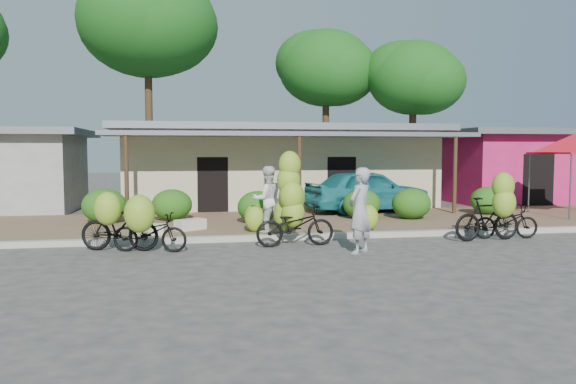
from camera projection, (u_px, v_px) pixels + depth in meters
The scene contains 27 objects.
ground at pixel (351, 252), 12.91m from camera, with size 100.00×100.00×0.00m, color #3D3B39.
sidewalk at pixel (306, 222), 17.81m from camera, with size 60.00×6.00×0.12m, color olive.
curb at pixel (330, 236), 14.86m from camera, with size 60.00×0.25×0.15m, color #A8A399.
shop_main at pixel (277, 165), 23.51m from camera, with size 13.00×8.50×3.35m.
shop_pink at pixel (505, 165), 25.42m from camera, with size 6.00×6.00×3.25m.
tree_far_center at pixel (143, 20), 27.09m from camera, with size 6.61×6.60×11.16m.
tree_center_right at pixel (322, 67), 29.30m from camera, with size 5.10×4.97×8.62m.
tree_near_right at pixel (409, 76), 28.10m from camera, with size 4.75×4.60×7.83m.
hedge_0 at pixel (104, 206), 17.16m from camera, with size 1.35×1.22×1.05m, color #1F5212.
hedge_1 at pixel (172, 205), 17.81m from camera, with size 1.27×1.14×0.99m, color #1F5212.
hedge_2 at pixel (258, 207), 17.12m from camera, with size 1.26×1.14×0.99m, color #1F5212.
hedge_3 at pixel (362, 204), 18.24m from camera, with size 1.24×1.12×0.97m, color #1F5212.
hedge_4 at pixel (411, 204), 18.19m from camera, with size 1.28×1.15×1.00m, color #1F5212.
hedge_5 at pixel (488, 200), 19.54m from camera, with size 1.23×1.11×0.96m, color #1F5212.
bike_far_left at pixel (147, 228), 12.72m from camera, with size 1.83×1.43×1.38m.
bike_left at pixel (118, 224), 12.89m from camera, with size 1.92×1.37×1.43m.
bike_center at pixel (292, 210), 13.87m from camera, with size 1.97×1.25×2.33m.
bike_right at pixel (491, 213), 14.34m from camera, with size 1.93×1.26×1.80m.
bike_far_right at pixel (506, 222), 14.85m from camera, with size 1.78×0.79×0.91m.
loose_banana_a at pixel (255, 217), 15.56m from camera, with size 0.58×0.49×0.72m, color olive.
loose_banana_b at pixel (255, 219), 15.26m from camera, with size 0.56×0.48×0.70m, color olive.
loose_banana_c at pixel (368, 218), 15.58m from camera, with size 0.57×0.48×0.71m, color olive.
sack_near at pixel (190, 225), 15.66m from camera, with size 0.85×0.40×0.30m, color silver.
sack_far at pixel (152, 229), 14.79m from camera, with size 0.75×0.38×0.28m, color silver.
vendor at pixel (360, 211), 12.67m from camera, with size 0.71×0.47×1.95m, color #979797.
bystander at pixel (267, 199), 15.10m from camera, with size 0.87×0.68×1.80m, color silver.
teal_van at pixel (368, 191), 20.19m from camera, with size 1.83×4.55×1.55m, color #1C777F.
Camera 1 is at (-3.70, -12.31, 2.32)m, focal length 35.00 mm.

